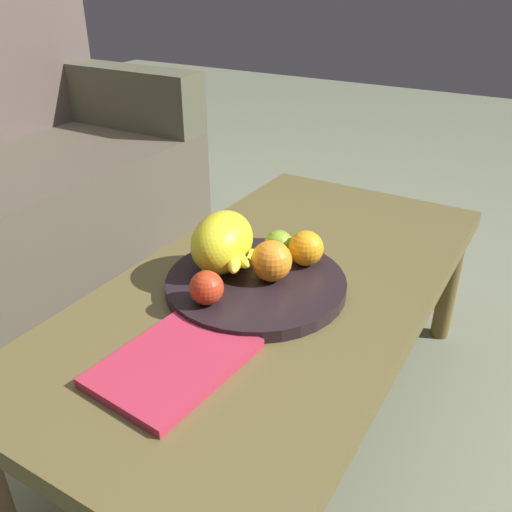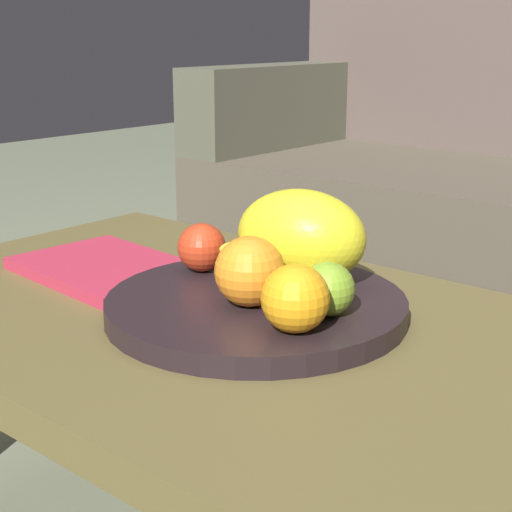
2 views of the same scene
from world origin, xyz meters
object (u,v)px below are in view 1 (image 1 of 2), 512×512
object	(u,v)px
fruit_bowl	(256,284)
apple_front	(279,244)
magazine	(174,362)
apple_left	(207,288)
coffee_table	(276,298)
banana_bunch	(232,258)
orange_left	(306,248)
melon_large_front	(222,242)
orange_front	(271,261)

from	to	relation	value
fruit_bowl	apple_front	distance (m)	0.11
fruit_bowl	magazine	xyz separation A→B (m)	(-0.27, -0.01, -0.00)
apple_front	magazine	bearing A→B (deg)	-178.31
apple_left	coffee_table	bearing A→B (deg)	-17.08
coffee_table	apple_left	world-z (taller)	apple_left
apple_left	banana_bunch	distance (m)	0.12
fruit_bowl	magazine	world-z (taller)	fruit_bowl
coffee_table	orange_left	distance (m)	0.12
melon_large_front	banana_bunch	size ratio (longest dim) A/B	1.08
apple_front	coffee_table	bearing A→B (deg)	-154.05
coffee_table	banana_bunch	xyz separation A→B (m)	(-0.05, 0.08, 0.10)
coffee_table	melon_large_front	xyz separation A→B (m)	(-0.05, 0.10, 0.12)
fruit_bowl	apple_front	xyz separation A→B (m)	(0.10, 0.00, 0.04)
fruit_bowl	apple_front	bearing A→B (deg)	2.37
orange_front	apple_left	bearing A→B (deg)	156.05
melon_large_front	magazine	distance (m)	0.30
banana_bunch	coffee_table	bearing A→B (deg)	-57.07
fruit_bowl	magazine	size ratio (longest dim) A/B	1.43
melon_large_front	apple_left	size ratio (longest dim) A/B	2.63
melon_large_front	apple_left	xyz separation A→B (m)	(-0.12, -0.05, -0.03)
fruit_bowl	banana_bunch	bearing A→B (deg)	89.48
orange_front	apple_left	size ratio (longest dim) A/B	1.28
coffee_table	magazine	size ratio (longest dim) A/B	4.61
melon_large_front	apple_left	world-z (taller)	melon_large_front
apple_left	banana_bunch	bearing A→B (deg)	11.40
orange_left	banana_bunch	size ratio (longest dim) A/B	0.47
coffee_table	orange_left	world-z (taller)	orange_left
melon_large_front	orange_left	distance (m)	0.17
orange_left	apple_front	xyz separation A→B (m)	(-0.00, 0.06, -0.01)
orange_left	banana_bunch	world-z (taller)	orange_left
fruit_bowl	apple_left	bearing A→B (deg)	164.87
fruit_bowl	apple_front	world-z (taller)	apple_front
apple_left	melon_large_front	bearing A→B (deg)	21.25
fruit_bowl	magazine	bearing A→B (deg)	-178.57
apple_front	apple_left	distance (m)	0.22
orange_front	banana_bunch	bearing A→B (deg)	98.71
orange_front	apple_front	world-z (taller)	orange_front
orange_front	apple_front	xyz separation A→B (m)	(0.09, 0.03, -0.01)
orange_front	banana_bunch	distance (m)	0.09
orange_left	magazine	size ratio (longest dim) A/B	0.29
magazine	apple_front	bearing A→B (deg)	6.40
banana_bunch	orange_left	bearing A→B (deg)	-48.31
apple_front	apple_left	world-z (taller)	apple_left
melon_large_front	apple_front	bearing A→B (deg)	-38.80
melon_large_front	orange_front	distance (m)	0.11
orange_left	magazine	xyz separation A→B (m)	(-0.37, 0.05, -0.05)
melon_large_front	banana_bunch	world-z (taller)	melon_large_front
fruit_bowl	orange_left	size ratio (longest dim) A/B	4.92
coffee_table	apple_front	world-z (taller)	apple_front
apple_front	banana_bunch	size ratio (longest dim) A/B	0.39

